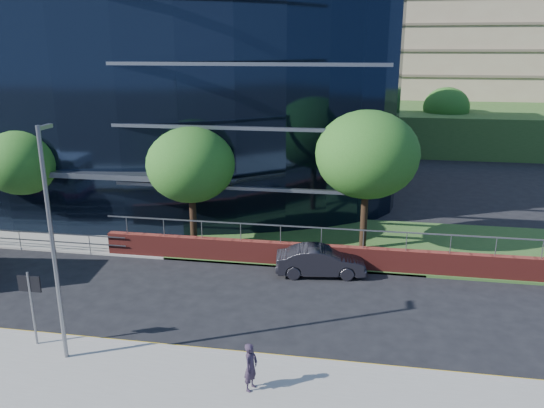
% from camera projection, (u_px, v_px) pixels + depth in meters
% --- Properties ---
extents(far_forecourt, '(50.00, 8.00, 0.10)m').
position_uv_depth(far_forecourt, '(2.00, 222.00, 32.75)').
color(far_forecourt, gray).
rests_on(far_forecourt, ground).
extents(grass_verge, '(36.00, 8.00, 0.12)m').
position_uv_depth(grass_verge, '(516.00, 252.00, 27.88)').
color(grass_verge, '#2D511E').
rests_on(grass_verge, ground).
extents(glass_office, '(44.00, 23.10, 16.00)m').
position_uv_depth(glass_office, '(97.00, 81.00, 39.47)').
color(glass_office, black).
rests_on(glass_office, ground).
extents(retaining_wall, '(34.00, 0.40, 2.11)m').
position_uv_depth(retaining_wall, '(449.00, 265.00, 24.88)').
color(retaining_wall, maroon).
rests_on(retaining_wall, ground).
extents(apartment_block, '(60.00, 42.00, 30.00)m').
position_uv_depth(apartment_block, '(497.00, 41.00, 67.08)').
color(apartment_block, '#2D511E').
rests_on(apartment_block, ground).
extents(street_sign, '(0.85, 0.09, 2.80)m').
position_uv_depth(street_sign, '(30.00, 293.00, 18.56)').
color(street_sign, slate).
rests_on(street_sign, pavement_near).
extents(tree_far_b, '(4.29, 4.29, 6.05)m').
position_uv_depth(tree_far_b, '(23.00, 162.00, 29.66)').
color(tree_far_b, black).
rests_on(tree_far_b, ground).
extents(tree_far_c, '(4.62, 4.62, 6.51)m').
position_uv_depth(tree_far_c, '(191.00, 165.00, 27.47)').
color(tree_far_c, black).
rests_on(tree_far_c, ground).
extents(tree_far_d, '(5.28, 5.28, 7.44)m').
position_uv_depth(tree_far_d, '(367.00, 155.00, 26.77)').
color(tree_far_d, black).
rests_on(tree_far_d, ground).
extents(tree_dist_e, '(4.62, 4.62, 6.51)m').
position_uv_depth(tree_dist_e, '(446.00, 107.00, 53.99)').
color(tree_dist_e, black).
rests_on(tree_dist_e, ground).
extents(streetlight_east, '(0.15, 0.77, 8.00)m').
position_uv_depth(streetlight_east, '(52.00, 240.00, 17.11)').
color(streetlight_east, slate).
rests_on(streetlight_east, pavement_near).
extents(parked_car, '(4.37, 2.02, 1.39)m').
position_uv_depth(parked_car, '(321.00, 261.00, 25.06)').
color(parked_car, black).
rests_on(parked_car, ground).
extents(pedestrian, '(0.53, 0.66, 1.58)m').
position_uv_depth(pedestrian, '(251.00, 367.00, 16.36)').
color(pedestrian, '#2B2131').
rests_on(pedestrian, pavement_near).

